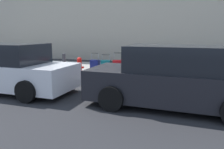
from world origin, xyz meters
TOP-DOWN VIEW (x-y plane):
  - ground_plane at (0.00, 0.00)m, footprint 40.00×40.00m
  - sidewalk_curb at (0.00, -2.50)m, footprint 18.00×5.00m
  - suitcase_olive_0 at (-4.08, -0.84)m, footprint 0.42×0.26m
  - suitcase_maroon_1 at (-3.53, -0.72)m, footprint 0.46×0.27m
  - suitcase_silver_2 at (-2.96, -0.79)m, footprint 0.46×0.26m
  - suitcase_red_3 at (-2.39, -0.75)m, footprint 0.47×0.28m
  - suitcase_teal_4 at (-1.84, -0.76)m, footprint 0.40×0.22m
  - suitcase_navy_5 at (-1.34, -0.81)m, footprint 0.38×0.28m
  - fire_hydrant at (-0.62, -0.78)m, footprint 0.39×0.21m
  - bollard_post at (0.04, -0.63)m, footprint 0.14×0.14m
  - parking_meter at (-5.22, -1.03)m, footprint 0.12×0.09m
  - parked_car_charcoal_0 at (-4.63, 1.90)m, footprint 4.55×2.18m
  - parked_car_white_1 at (0.65, 1.90)m, footprint 4.54×2.06m

SIDE VIEW (x-z plane):
  - ground_plane at x=0.00m, z-range 0.00..0.00m
  - sidewalk_curb at x=0.00m, z-range 0.00..0.14m
  - suitcase_olive_0 at x=-4.08m, z-range 0.01..0.85m
  - suitcase_maroon_1 at x=-3.53m, z-range 0.01..0.93m
  - suitcase_silver_2 at x=-2.96m, z-range 0.03..0.94m
  - suitcase_navy_5 at x=-1.34m, z-range -0.01..0.98m
  - suitcase_teal_4 at x=-1.84m, z-range 0.02..0.96m
  - suitcase_red_3 at x=-2.39m, z-range -0.01..1.02m
  - fire_hydrant at x=-0.62m, z-range 0.16..0.93m
  - bollard_post at x=0.04m, z-range 0.14..1.07m
  - parked_car_white_1 at x=0.65m, z-range -0.05..1.54m
  - parked_car_charcoal_0 at x=-4.63m, z-range -0.05..1.57m
  - parking_meter at x=-5.22m, z-range 0.33..1.60m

